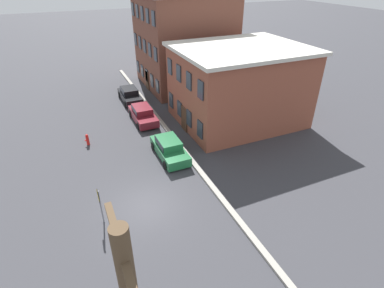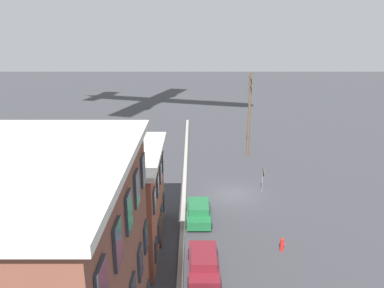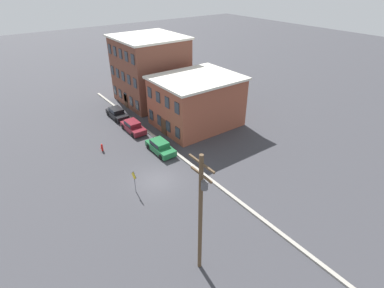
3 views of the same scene
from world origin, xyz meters
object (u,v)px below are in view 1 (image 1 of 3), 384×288
at_px(caution_sign, 99,201).
at_px(car_green, 169,148).
at_px(car_maroon, 143,114).
at_px(fire_hydrant, 87,140).
at_px(car_black, 130,94).

bearing_deg(caution_sign, car_green, 130.68).
height_order(car_maroon, car_green, same).
bearing_deg(car_maroon, fire_hydrant, -65.53).
bearing_deg(car_maroon, car_black, 179.24).
bearing_deg(car_green, fire_hydrant, -127.79).
relative_size(car_black, car_maroon, 1.00).
distance_m(car_black, caution_sign, 18.14).
xyz_separation_m(car_black, fire_hydrant, (7.80, -5.44, -0.27)).
bearing_deg(caution_sign, car_maroon, 154.22).
bearing_deg(car_black, car_green, 0.53).
xyz_separation_m(car_green, caution_sign, (5.06, -5.89, 0.89)).
relative_size(car_black, fire_hydrant, 4.58).
bearing_deg(caution_sign, car_black, 161.40).
bearing_deg(fire_hydrant, car_black, 145.09).
distance_m(car_black, car_green, 12.11).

